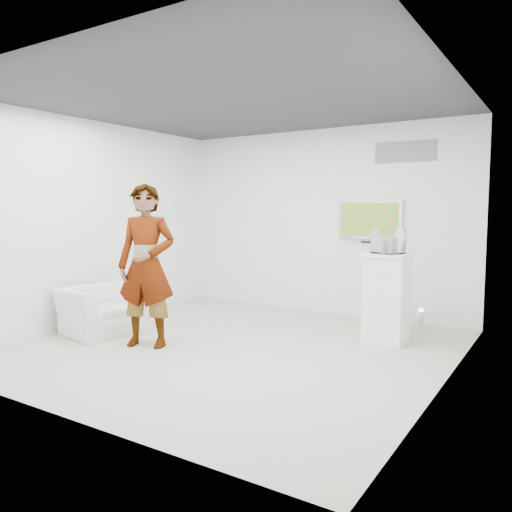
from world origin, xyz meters
name	(u,v)px	position (x,y,z in m)	size (l,w,h in m)	color
room	(234,226)	(0.00, 0.00, 1.50)	(5.01, 5.01, 3.00)	#B4B1A5
tv	(370,219)	(0.85, 2.45, 1.55)	(1.00, 0.08, 0.60)	silver
logo_decal	(405,152)	(1.35, 2.49, 2.55)	(0.90, 0.02, 0.30)	gray
person	(146,266)	(-0.94, -0.55, 1.01)	(0.74, 0.48, 2.02)	white
armchair	(101,310)	(-1.94, -0.43, 0.32)	(1.00, 0.87, 0.65)	white
pedestal	(387,298)	(1.53, 1.22, 0.57)	(0.56, 0.56, 1.15)	white
floor_uplight	(421,319)	(1.73, 2.19, 0.14)	(0.18, 0.18, 0.28)	white
vitrine	(388,241)	(1.53, 1.22, 1.30)	(0.31, 0.31, 0.31)	white
console	(388,246)	(1.53, 1.22, 1.25)	(0.05, 0.15, 0.20)	white
wii_remote	(169,200)	(-0.76, -0.32, 1.82)	(0.03, 0.13, 0.03)	white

